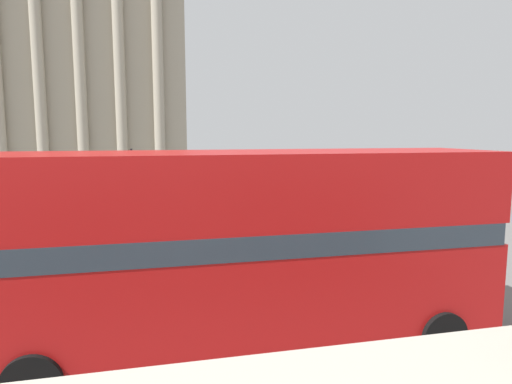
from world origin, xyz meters
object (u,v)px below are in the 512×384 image
at_px(pedestrian_blue, 439,233).
at_px(pedestrian_olive, 181,196).
at_px(double_decker_bus, 245,243).
at_px(pedestrian_red, 9,196).
at_px(traffic_light_far, 134,174).
at_px(plaza_building_left, 51,48).
at_px(traffic_light_mid, 46,200).
at_px(pedestrian_white, 122,217).
at_px(traffic_light_near, 249,203).

xyz_separation_m(pedestrian_blue, pedestrian_olive, (-8.59, 11.15, 0.10)).
bearing_deg(double_decker_bus, pedestrian_blue, 25.26).
distance_m(double_decker_bus, pedestrian_red, 21.23).
xyz_separation_m(traffic_light_far, pedestrian_red, (-6.91, 3.98, -1.41)).
xyz_separation_m(plaza_building_left, pedestrian_blue, (18.58, -31.03, -11.19)).
xyz_separation_m(double_decker_bus, pedestrian_olive, (-0.19, 16.60, -1.29)).
distance_m(traffic_light_mid, pedestrian_olive, 9.95).
distance_m(pedestrian_white, pedestrian_blue, 13.00).
relative_size(traffic_light_far, pedestrian_red, 2.07).
xyz_separation_m(traffic_light_mid, pedestrian_blue, (13.82, -2.77, -1.28)).
xyz_separation_m(traffic_light_near, pedestrian_white, (-3.88, 8.32, -1.73)).
relative_size(pedestrian_white, pedestrian_blue, 0.98).
bearing_deg(traffic_light_mid, double_decker_bus, -56.61).
bearing_deg(traffic_light_far, double_decker_bus, -79.94).
distance_m(double_decker_bus, pedestrian_white, 12.01).
height_order(traffic_light_near, traffic_light_far, traffic_light_near).
relative_size(traffic_light_far, pedestrian_blue, 2.30).
height_order(pedestrian_white, pedestrian_red, pedestrian_red).
relative_size(traffic_light_far, pedestrian_white, 2.35).
distance_m(traffic_light_near, pedestrian_blue, 8.12).
distance_m(pedestrian_red, pedestrian_olive, 9.65).
bearing_deg(traffic_light_far, pedestrian_blue, -40.62).
bearing_deg(traffic_light_far, plaza_building_left, 109.27).
bearing_deg(pedestrian_red, plaza_building_left, 111.53).
bearing_deg(traffic_light_far, traffic_light_mid, -112.41).
bearing_deg(double_decker_bus, traffic_light_far, 92.35).
height_order(traffic_light_near, pedestrian_white, traffic_light_near).
distance_m(traffic_light_near, pedestrian_red, 18.88).
relative_size(pedestrian_blue, pedestrian_olive, 0.91).
relative_size(double_decker_bus, pedestrian_blue, 6.38).
bearing_deg(pedestrian_red, traffic_light_near, -37.10).
height_order(traffic_light_mid, pedestrian_red, traffic_light_mid).
height_order(pedestrian_red, pedestrian_olive, pedestrian_red).
bearing_deg(plaza_building_left, traffic_light_near, -71.75).
bearing_deg(pedestrian_olive, traffic_light_mid, -167.87).
relative_size(traffic_light_far, pedestrian_olive, 2.09).
distance_m(pedestrian_white, pedestrian_olive, 5.85).
height_order(pedestrian_blue, pedestrian_olive, pedestrian_olive).
xyz_separation_m(plaza_building_left, traffic_light_far, (7.53, -21.55, -9.66)).
height_order(traffic_light_near, traffic_light_mid, traffic_light_near).
bearing_deg(pedestrian_white, pedestrian_red, -115.54).
relative_size(traffic_light_near, pedestrian_white, 2.54).
distance_m(plaza_building_left, pedestrian_blue, 37.86).
distance_m(traffic_light_mid, pedestrian_blue, 14.15).
height_order(plaza_building_left, pedestrian_blue, plaza_building_left).
bearing_deg(traffic_light_far, pedestrian_olive, 34.13).
bearing_deg(pedestrian_red, pedestrian_olive, 5.66).
relative_size(plaza_building_left, traffic_light_near, 5.97).
bearing_deg(traffic_light_near, pedestrian_white, 115.03).
xyz_separation_m(double_decker_bus, traffic_light_far, (-2.65, 14.93, 0.13)).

